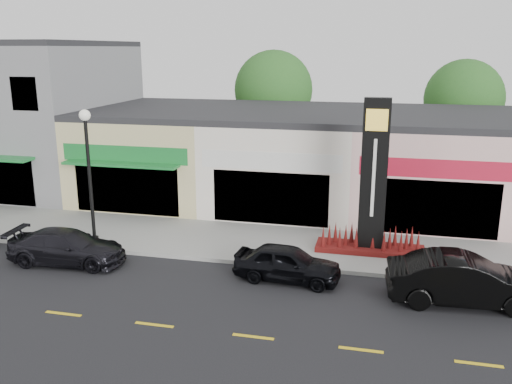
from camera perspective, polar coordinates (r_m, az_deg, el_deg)
ground at (r=18.44m, az=1.92°, el=-10.47°), size 120.00×120.00×0.00m
sidewalk at (r=22.36m, az=4.12°, el=-5.62°), size 52.00×4.30×0.15m
curb at (r=20.29m, az=3.10°, el=-7.79°), size 52.00×0.20×0.15m
building_grey_2story at (r=35.19m, az=-24.18°, el=7.48°), size 12.00×10.95×8.30m
shop_beige at (r=30.68m, az=-9.50°, el=4.36°), size 7.00×10.85×4.80m
shop_cream at (r=28.75m, az=3.53°, el=3.84°), size 7.00×10.01×4.80m
shop_pink_w at (r=28.45m, az=17.58°, el=3.05°), size 7.00×10.01×4.80m
tree_rear_west at (r=36.67m, az=1.86°, el=10.70°), size 5.20×5.20×7.83m
tree_rear_mid at (r=36.29m, az=21.02°, el=9.16°), size 4.80×4.80×7.29m
lamp_west_near at (r=22.38m, az=-17.21°, el=2.83°), size 0.44×0.44×5.47m
pylon_sign at (r=21.30m, az=12.16°, el=-0.75°), size 4.20×1.30×6.00m
car_dark_sedan at (r=21.72m, az=-19.27°, el=-5.49°), size 2.06×4.53×1.29m
car_black_sedan at (r=19.09m, az=3.32°, el=-7.48°), size 1.79×3.84×1.27m
car_black_conv at (r=18.57m, az=21.11°, el=-8.66°), size 2.00×4.91×1.58m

